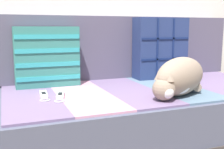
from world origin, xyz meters
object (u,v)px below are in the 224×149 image
(game_remote_far, at_px, (44,95))
(game_remote_near, at_px, (60,96))
(throw_pillow_striped, at_px, (47,57))
(sleeping_cat, at_px, (179,78))
(couch, at_px, (146,117))
(throw_pillow_quilted, at_px, (160,48))

(game_remote_far, bearing_deg, game_remote_near, -30.46)
(game_remote_near, xyz_separation_m, game_remote_far, (-0.08, 0.04, 0.00))
(game_remote_near, relative_size, game_remote_far, 1.00)
(throw_pillow_striped, height_order, sleeping_cat, throw_pillow_striped)
(couch, distance_m, game_remote_far, 0.64)
(throw_pillow_quilted, xyz_separation_m, game_remote_near, (-0.76, -0.32, -0.20))
(sleeping_cat, height_order, game_remote_near, sleeping_cat)
(sleeping_cat, xyz_separation_m, game_remote_far, (-0.66, 0.22, -0.08))
(throw_pillow_quilted, distance_m, sleeping_cat, 0.54)
(throw_pillow_quilted, distance_m, game_remote_near, 0.85)
(sleeping_cat, bearing_deg, game_remote_far, 161.22)
(game_remote_near, bearing_deg, throw_pillow_striped, 92.56)
(throw_pillow_quilted, bearing_deg, sleeping_cat, -109.91)
(throw_pillow_quilted, xyz_separation_m, game_remote_far, (-0.84, -0.27, -0.20))
(throw_pillow_quilted, height_order, throw_pillow_striped, throw_pillow_quilted)
(throw_pillow_quilted, height_order, sleeping_cat, throw_pillow_quilted)
(throw_pillow_quilted, bearing_deg, game_remote_near, -157.37)
(game_remote_near, bearing_deg, throw_pillow_quilted, 22.63)
(couch, bearing_deg, sleeping_cat, -79.06)
(couch, height_order, game_remote_near, game_remote_near)
(couch, xyz_separation_m, throw_pillow_quilted, (0.23, 0.24, 0.40))
(game_remote_far, bearing_deg, throw_pillow_quilted, 18.06)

